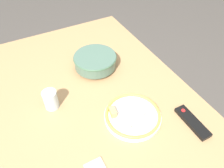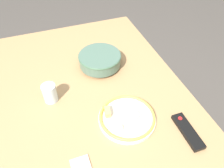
# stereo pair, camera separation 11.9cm
# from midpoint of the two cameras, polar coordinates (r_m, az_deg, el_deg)

# --- Properties ---
(ground_plane) EXTENTS (8.00, 8.00, 0.00)m
(ground_plane) POSITION_cam_midpoint_polar(r_m,az_deg,el_deg) (1.81, -1.28, -19.92)
(ground_plane) COLOR #4C4742
(dining_table) EXTENTS (1.57, 1.03, 0.76)m
(dining_table) POSITION_cam_midpoint_polar(r_m,az_deg,el_deg) (1.23, -1.79, -6.15)
(dining_table) COLOR tan
(dining_table) RESTS_ON ground_plane
(noodle_bowl) EXTENTS (0.26, 0.26, 0.09)m
(noodle_bowl) POSITION_cam_midpoint_polar(r_m,az_deg,el_deg) (1.33, -0.62, 6.31)
(noodle_bowl) COLOR #4C6B5B
(noodle_bowl) RESTS_ON dining_table
(food_plate) EXTENTS (0.28, 0.28, 0.05)m
(food_plate) POSITION_cam_midpoint_polar(r_m,az_deg,el_deg) (1.08, 7.08, -8.86)
(food_plate) COLOR silver
(food_plate) RESTS_ON dining_table
(tv_remote) EXTENTS (0.20, 0.06, 0.02)m
(tv_remote) POSITION_cam_midpoint_polar(r_m,az_deg,el_deg) (1.12, 22.14, -11.54)
(tv_remote) COLOR black
(tv_remote) RESTS_ON dining_table
(drinking_glass) EXTENTS (0.07, 0.07, 0.10)m
(drinking_glass) POSITION_cam_midpoint_polar(r_m,az_deg,el_deg) (1.16, -13.15, -2.47)
(drinking_glass) COLOR silver
(drinking_glass) RESTS_ON dining_table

